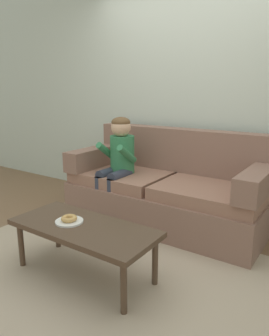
{
  "coord_description": "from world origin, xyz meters",
  "views": [
    {
      "loc": [
        1.52,
        -2.0,
        1.38
      ],
      "look_at": [
        -0.15,
        0.45,
        0.65
      ],
      "focal_mm": 34.26,
      "sensor_mm": 36.0,
      "label": 1
    }
  ],
  "objects_px": {
    "couch": "(167,190)",
    "coffee_table": "(84,231)",
    "person_child": "(118,158)",
    "donut": "(69,218)"
  },
  "relations": [
    {
      "from": "couch",
      "to": "coffee_table",
      "type": "distance_m",
      "value": 1.26
    },
    {
      "from": "person_child",
      "to": "donut",
      "type": "distance_m",
      "value": 1.15
    },
    {
      "from": "person_child",
      "to": "donut",
      "type": "relative_size",
      "value": 9.18
    },
    {
      "from": "coffee_table",
      "to": "person_child",
      "type": "relative_size",
      "value": 1.02
    },
    {
      "from": "couch",
      "to": "person_child",
      "type": "xyz_separation_m",
      "value": [
        -0.49,
        -0.21,
        0.32
      ]
    },
    {
      "from": "coffee_table",
      "to": "donut",
      "type": "relative_size",
      "value": 9.37
    },
    {
      "from": "couch",
      "to": "donut",
      "type": "xyz_separation_m",
      "value": [
        -0.14,
        -1.28,
        0.09
      ]
    },
    {
      "from": "coffee_table",
      "to": "person_child",
      "type": "height_order",
      "value": "person_child"
    },
    {
      "from": "couch",
      "to": "coffee_table",
      "type": "bearing_deg",
      "value": -90.45
    },
    {
      "from": "couch",
      "to": "donut",
      "type": "relative_size",
      "value": 16.97
    }
  ]
}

